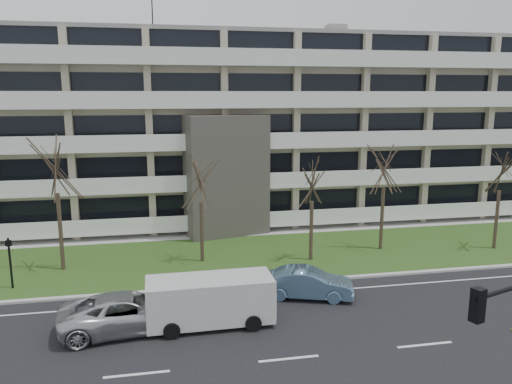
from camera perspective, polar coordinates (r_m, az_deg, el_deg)
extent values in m
plane|color=black|center=(21.32, 3.77, -18.49)|extent=(160.00, 160.00, 0.00)
cube|color=#274717|center=(32.98, -2.01, -7.39)|extent=(90.00, 10.00, 0.06)
cube|color=#B2B2AD|center=(28.35, -0.40, -10.51)|extent=(90.00, 0.35, 0.12)
cube|color=#B2B2AD|center=(38.18, -3.31, -4.78)|extent=(90.00, 2.00, 0.08)
cube|color=white|center=(27.01, 0.20, -11.78)|extent=(90.00, 0.12, 0.01)
cube|color=#BBAD92|center=(43.76, -4.66, 7.19)|extent=(60.00, 12.00, 15.00)
cube|color=gray|center=(43.89, -4.83, 17.20)|extent=(60.50, 12.50, 0.30)
cube|color=#4C4742|center=(37.20, -3.38, 1.84)|extent=(6.39, 3.69, 9.00)
cube|color=black|center=(37.49, -3.30, -1.98)|extent=(4.92, 1.19, 3.50)
cylinder|color=black|center=(43.86, -11.77, 19.45)|extent=(0.10, 0.10, 3.50)
cube|color=black|center=(38.61, -3.54, -1.45)|extent=(58.00, 0.10, 1.80)
cube|color=white|center=(38.32, -3.38, -3.85)|extent=(58.00, 1.40, 0.22)
cube|color=white|center=(37.54, -3.25, -3.22)|extent=(58.00, 0.08, 1.00)
cube|color=black|center=(38.07, -3.59, 2.96)|extent=(58.00, 0.10, 1.80)
cube|color=white|center=(37.65, -3.43, 0.56)|extent=(58.00, 1.40, 0.22)
cube|color=white|center=(36.91, -3.31, 1.29)|extent=(58.00, 0.08, 1.00)
cube|color=black|center=(37.75, -3.65, 7.47)|extent=(58.00, 0.10, 1.80)
cube|color=white|center=(37.21, -3.48, 5.10)|extent=(58.00, 1.40, 0.22)
cube|color=white|center=(36.51, -3.36, 5.93)|extent=(58.00, 0.08, 1.00)
cube|color=black|center=(37.68, -3.70, 12.03)|extent=(58.00, 0.10, 1.80)
cube|color=white|center=(37.01, -3.54, 9.72)|extent=(58.00, 1.40, 0.22)
cube|color=white|center=(36.36, -3.41, 10.65)|extent=(58.00, 0.08, 1.00)
cube|color=black|center=(37.84, -3.76, 16.58)|extent=(58.00, 0.10, 1.80)
cube|color=white|center=(37.06, -3.60, 14.37)|extent=(58.00, 1.40, 0.22)
cube|color=white|center=(36.45, -3.47, 15.37)|extent=(58.00, 0.08, 1.00)
imported|color=#BABDC2|center=(23.88, -14.43, -13.16)|extent=(6.34, 3.46, 1.69)
imported|color=#6690B2|center=(26.69, 5.93, -10.33)|extent=(5.01, 3.03, 1.56)
cube|color=silver|center=(23.60, -5.27, -12.11)|extent=(5.80, 2.21, 2.03)
cube|color=black|center=(23.37, -5.30, -10.79)|extent=(5.37, 2.04, 0.75)
cube|color=silver|center=(24.08, 1.34, -11.99)|extent=(0.40, 2.04, 1.28)
cylinder|color=black|center=(22.88, -9.61, -15.38)|extent=(0.75, 0.28, 0.75)
cylinder|color=black|center=(24.81, -9.81, -13.18)|extent=(0.75, 0.28, 0.75)
cylinder|color=black|center=(23.24, -0.32, -14.77)|extent=(0.75, 0.28, 0.75)
cylinder|color=black|center=(25.15, -1.30, -12.67)|extent=(0.75, 0.28, 0.75)
cube|color=black|center=(14.45, 23.99, -11.72)|extent=(0.37, 0.37, 0.92)
sphere|color=red|center=(14.34, 24.09, -10.63)|extent=(0.18, 0.18, 0.18)
sphere|color=orange|center=(14.45, 23.99, -11.72)|extent=(0.18, 0.18, 0.18)
sphere|color=green|center=(14.56, 23.90, -12.80)|extent=(0.18, 0.18, 0.18)
cylinder|color=black|center=(30.46, -26.26, -7.36)|extent=(0.12, 0.12, 2.91)
cube|color=black|center=(30.14, -26.45, -5.26)|extent=(0.34, 0.31, 0.31)
sphere|color=red|center=(30.14, -26.45, -5.26)|extent=(0.14, 0.14, 0.14)
cylinder|color=#382B21|center=(32.15, -21.43, -4.30)|extent=(0.24, 0.24, 4.77)
cylinder|color=#382B21|center=(31.73, -6.21, -4.59)|extent=(0.24, 0.24, 3.89)
cylinder|color=#382B21|center=(31.99, 6.32, -4.46)|extent=(0.24, 0.24, 3.89)
cylinder|color=#382B21|center=(35.00, 14.19, -3.00)|extent=(0.24, 0.24, 4.33)
cylinder|color=#382B21|center=(37.83, 25.78, -2.91)|extent=(0.24, 0.24, 4.10)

